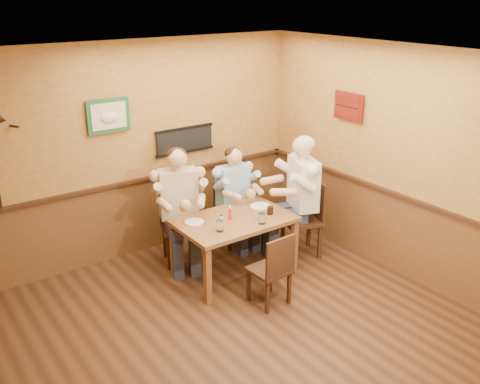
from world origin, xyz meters
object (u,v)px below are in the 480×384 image
object	(u,v)px
chair_right_end	(302,218)
diner_blue_polo	(233,202)
chair_back_left	(180,227)
diner_tan_shirt	(179,212)
dining_table	(234,225)
chair_near_side	(269,268)
diner_white_elder	(302,203)
water_glass_mid	(262,218)
hot_sauce_bottle	(230,213)
water_glass_left	(220,226)
pepper_shaker	(221,219)
chair_back_right	(233,214)
cola_tumbler	(270,210)
salt_shaker	(221,220)

from	to	relation	value
chair_right_end	diner_blue_polo	size ratio (longest dim) A/B	0.82
chair_back_left	diner_tan_shirt	world-z (taller)	diner_tan_shirt
dining_table	chair_near_side	distance (m)	0.80
chair_near_side	diner_white_elder	xyz separation A→B (m)	(1.10, 0.70, 0.30)
dining_table	water_glass_mid	world-z (taller)	water_glass_mid
chair_near_side	hot_sauce_bottle	world-z (taller)	hot_sauce_bottle
dining_table	water_glass_left	distance (m)	0.42
water_glass_mid	hot_sauce_bottle	bearing A→B (deg)	126.50
diner_blue_polo	water_glass_mid	distance (m)	1.08
chair_right_end	pepper_shaker	xyz separation A→B (m)	(-1.23, 0.08, 0.28)
chair_near_side	water_glass_mid	bearing A→B (deg)	-121.15
chair_back_left	chair_back_right	distance (m)	0.87
water_glass_left	chair_right_end	bearing A→B (deg)	5.07
cola_tumbler	salt_shaker	bearing A→B (deg)	167.85
salt_shaker	diner_blue_polo	bearing A→B (deg)	47.02
chair_near_side	water_glass_mid	size ratio (longest dim) A/B	6.62
chair_right_end	cola_tumbler	distance (m)	0.67
diner_white_elder	water_glass_mid	world-z (taller)	diner_white_elder
chair_back_left	diner_white_elder	world-z (taller)	diner_white_elder
chair_back_right	diner_white_elder	bearing A→B (deg)	-51.81
diner_tan_shirt	diner_white_elder	xyz separation A→B (m)	(1.43, -0.74, 0.04)
chair_back_right	diner_blue_polo	size ratio (longest dim) A/B	0.70
chair_right_end	salt_shaker	world-z (taller)	chair_right_end
chair_right_end	pepper_shaker	distance (m)	1.26
dining_table	chair_near_side	size ratio (longest dim) A/B	1.60
chair_near_side	salt_shaker	world-z (taller)	chair_near_side
chair_near_side	diner_tan_shirt	size ratio (longest dim) A/B	0.63
diner_blue_polo	hot_sauce_bottle	xyz separation A→B (m)	(-0.53, -0.70, 0.20)
diner_blue_polo	water_glass_mid	world-z (taller)	diner_blue_polo
diner_white_elder	water_glass_left	size ratio (longest dim) A/B	11.03
chair_back_right	cola_tumbler	xyz separation A→B (m)	(-0.04, -0.86, 0.36)
dining_table	water_glass_mid	distance (m)	0.40
salt_shaker	water_glass_left	bearing A→B (deg)	-127.69
hot_sauce_bottle	pepper_shaker	bearing A→B (deg)	-177.10
chair_near_side	cola_tumbler	size ratio (longest dim) A/B	8.67
diner_white_elder	cola_tumbler	size ratio (longest dim) A/B	14.60
diner_tan_shirt	hot_sauce_bottle	bearing A→B (deg)	-43.53
dining_table	diner_white_elder	distance (m)	1.05
dining_table	cola_tumbler	distance (m)	0.48
hot_sauce_bottle	diner_blue_polo	bearing A→B (deg)	52.86
chair_back_right	diner_tan_shirt	distance (m)	0.90
chair_right_end	salt_shaker	xyz separation A→B (m)	(-1.24, 0.06, 0.28)
diner_blue_polo	water_glass_left	distance (m)	1.23
chair_right_end	diner_blue_polo	bearing A→B (deg)	-123.70
chair_near_side	diner_tan_shirt	xyz separation A→B (m)	(-0.33, 1.44, 0.26)
cola_tumbler	pepper_shaker	distance (m)	0.64
chair_back_left	water_glass_mid	size ratio (longest dim) A/B	7.41
water_glass_left	pepper_shaker	distance (m)	0.25
diner_tan_shirt	cola_tumbler	xyz separation A→B (m)	(0.83, -0.82, 0.10)
dining_table	hot_sauce_bottle	bearing A→B (deg)	169.20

